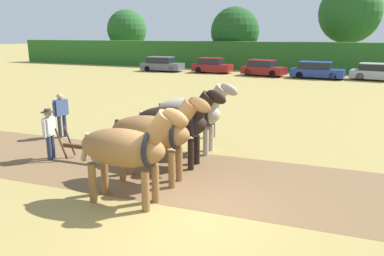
{
  "coord_description": "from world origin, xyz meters",
  "views": [
    {
      "loc": [
        3.18,
        -6.79,
        3.81
      ],
      "look_at": [
        -1.1,
        3.08,
        1.1
      ],
      "focal_mm": 35.0,
      "sensor_mm": 36.0,
      "label": 1
    }
  ],
  "objects_px": {
    "draft_horse_lead_left": "(127,148)",
    "church_spire": "(355,6)",
    "tree_far_left": "(127,30)",
    "farmer_beside_team": "(211,112)",
    "parked_car_left": "(212,66)",
    "tree_center_left": "(350,13)",
    "farmer_onlooker_right": "(61,112)",
    "draft_horse_trail_right": "(191,112)",
    "farmer_at_plow": "(49,130)",
    "parked_car_far_left": "(162,64)",
    "tree_left": "(235,31)",
    "plow": "(87,152)",
    "parked_car_center_right": "(379,72)",
    "parked_car_center": "(317,70)",
    "parked_car_center_left": "(263,68)",
    "draft_horse_trail_left": "(175,122)",
    "draft_horse_lead_right": "(154,132)"
  },
  "relations": [
    {
      "from": "tree_center_left",
      "to": "draft_horse_lead_left",
      "type": "distance_m",
      "value": 38.9
    },
    {
      "from": "parked_car_center",
      "to": "parked_car_center_right",
      "type": "height_order",
      "value": "parked_car_center"
    },
    {
      "from": "tree_far_left",
      "to": "draft_horse_trail_right",
      "type": "height_order",
      "value": "tree_far_left"
    },
    {
      "from": "tree_far_left",
      "to": "draft_horse_lead_left",
      "type": "height_order",
      "value": "tree_far_left"
    },
    {
      "from": "farmer_beside_team",
      "to": "parked_car_left",
      "type": "distance_m",
      "value": 24.18
    },
    {
      "from": "tree_far_left",
      "to": "parked_car_center",
      "type": "xyz_separation_m",
      "value": [
        26.47,
        -10.85,
        -3.66
      ]
    },
    {
      "from": "tree_center_left",
      "to": "draft_horse_trail_right",
      "type": "xyz_separation_m",
      "value": [
        -3.65,
        -34.28,
        -4.69
      ]
    },
    {
      "from": "draft_horse_trail_left",
      "to": "draft_horse_trail_right",
      "type": "bearing_deg",
      "value": 90.08
    },
    {
      "from": "draft_horse_lead_left",
      "to": "church_spire",
      "type": "bearing_deg",
      "value": 84.03
    },
    {
      "from": "tree_far_left",
      "to": "farmer_at_plow",
      "type": "relative_size",
      "value": 4.42
    },
    {
      "from": "draft_horse_trail_right",
      "to": "tree_left",
      "type": "bearing_deg",
      "value": 101.29
    },
    {
      "from": "draft_horse_trail_right",
      "to": "farmer_beside_team",
      "type": "bearing_deg",
      "value": 86.25
    },
    {
      "from": "parked_car_center_left",
      "to": "farmer_onlooker_right",
      "type": "bearing_deg",
      "value": -83.2
    },
    {
      "from": "tree_far_left",
      "to": "draft_horse_lead_left",
      "type": "relative_size",
      "value": 2.53
    },
    {
      "from": "farmer_at_plow",
      "to": "parked_car_center_left",
      "type": "bearing_deg",
      "value": 72.84
    },
    {
      "from": "draft_horse_trail_left",
      "to": "parked_car_center_left",
      "type": "bearing_deg",
      "value": 93.65
    },
    {
      "from": "draft_horse_lead_left",
      "to": "plow",
      "type": "distance_m",
      "value": 3.52
    },
    {
      "from": "parked_car_left",
      "to": "farmer_onlooker_right",
      "type": "bearing_deg",
      "value": -82.74
    },
    {
      "from": "farmer_at_plow",
      "to": "tree_left",
      "type": "bearing_deg",
      "value": 82.11
    },
    {
      "from": "plow",
      "to": "parked_car_center",
      "type": "height_order",
      "value": "parked_car_center"
    },
    {
      "from": "draft_horse_lead_left",
      "to": "parked_car_center_right",
      "type": "height_order",
      "value": "draft_horse_lead_left"
    },
    {
      "from": "farmer_onlooker_right",
      "to": "draft_horse_trail_right",
      "type": "bearing_deg",
      "value": 15.38
    },
    {
      "from": "draft_horse_lead_right",
      "to": "plow",
      "type": "relative_size",
      "value": 1.76
    },
    {
      "from": "tree_center_left",
      "to": "farmer_beside_team",
      "type": "height_order",
      "value": "tree_center_left"
    },
    {
      "from": "farmer_at_plow",
      "to": "parked_car_left",
      "type": "relative_size",
      "value": 0.41
    },
    {
      "from": "church_spire",
      "to": "draft_horse_trail_left",
      "type": "xyz_separation_m",
      "value": [
        -3.43,
        -73.51,
        -7.85
      ]
    },
    {
      "from": "parked_car_center_left",
      "to": "farmer_beside_team",
      "type": "bearing_deg",
      "value": -70.25
    },
    {
      "from": "farmer_onlooker_right",
      "to": "parked_car_left",
      "type": "height_order",
      "value": "farmer_onlooker_right"
    },
    {
      "from": "tree_far_left",
      "to": "farmer_onlooker_right",
      "type": "relative_size",
      "value": 4.22
    },
    {
      "from": "draft_horse_trail_right",
      "to": "parked_car_center",
      "type": "distance_m",
      "value": 23.69
    },
    {
      "from": "plow",
      "to": "parked_car_far_left",
      "type": "relative_size",
      "value": 0.37
    },
    {
      "from": "draft_horse_lead_right",
      "to": "parked_car_center",
      "type": "relative_size",
      "value": 0.64
    },
    {
      "from": "draft_horse_lead_left",
      "to": "tree_left",
      "type": "bearing_deg",
      "value": 100.04
    },
    {
      "from": "church_spire",
      "to": "tree_far_left",
      "type": "bearing_deg",
      "value": -126.91
    },
    {
      "from": "draft_horse_trail_left",
      "to": "draft_horse_lead_right",
      "type": "bearing_deg",
      "value": -89.96
    },
    {
      "from": "tree_center_left",
      "to": "draft_horse_trail_left",
      "type": "distance_m",
      "value": 36.16
    },
    {
      "from": "tree_left",
      "to": "plow",
      "type": "xyz_separation_m",
      "value": [
        6.05,
        -34.6,
        -3.76
      ]
    },
    {
      "from": "tree_left",
      "to": "church_spire",
      "type": "height_order",
      "value": "church_spire"
    },
    {
      "from": "draft_horse_trail_right",
      "to": "parked_car_center_left",
      "type": "distance_m",
      "value": 23.98
    },
    {
      "from": "plow",
      "to": "parked_car_far_left",
      "type": "xyz_separation_m",
      "value": [
        -11.29,
        26.2,
        0.4
      ]
    },
    {
      "from": "farmer_at_plow",
      "to": "parked_car_far_left",
      "type": "bearing_deg",
      "value": 95.09
    },
    {
      "from": "tree_far_left",
      "to": "parked_car_center_left",
      "type": "xyz_separation_m",
      "value": [
        21.68,
        -10.7,
        -3.65
      ]
    },
    {
      "from": "church_spire",
      "to": "draft_horse_trail_right",
      "type": "xyz_separation_m",
      "value": [
        -3.51,
        -72.12,
        -7.84
      ]
    },
    {
      "from": "farmer_beside_team",
      "to": "parked_car_far_left",
      "type": "height_order",
      "value": "farmer_beside_team"
    },
    {
      "from": "plow",
      "to": "church_spire",
      "type": "bearing_deg",
      "value": 81.85
    },
    {
      "from": "farmer_beside_team",
      "to": "parked_car_left",
      "type": "bearing_deg",
      "value": 150.18
    },
    {
      "from": "farmer_at_plow",
      "to": "parked_car_center_left",
      "type": "relative_size",
      "value": 0.38
    },
    {
      "from": "tree_far_left",
      "to": "draft_horse_trail_right",
      "type": "xyz_separation_m",
      "value": [
        24.76,
        -34.47,
        -3.05
      ]
    },
    {
      "from": "plow",
      "to": "parked_car_center_right",
      "type": "height_order",
      "value": "parked_car_center_right"
    },
    {
      "from": "plow",
      "to": "farmer_onlooker_right",
      "type": "relative_size",
      "value": 0.98
    }
  ]
}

